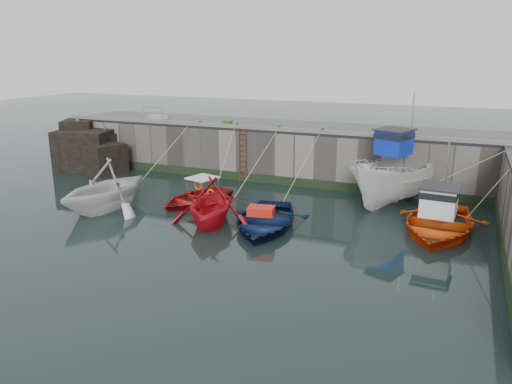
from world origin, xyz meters
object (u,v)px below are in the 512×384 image
at_px(fish_crate, 227,123).
at_px(bollard_b, 237,125).
at_px(bollard_c, 279,128).
at_px(bollard_a, 200,123).
at_px(boat_near_white, 107,209).
at_px(boat_near_blue, 196,202).
at_px(ladder, 242,155).
at_px(bollard_d, 323,131).
at_px(boat_near_navy, 264,227).
at_px(bollard_e, 381,134).
at_px(boat_near_blacktrim, 212,222).
at_px(boat_far_orange, 438,222).
at_px(boat_far_white, 396,179).

distance_m(fish_crate, bollard_b, 1.43).
height_order(bollard_b, bollard_c, same).
xyz_separation_m(fish_crate, bollard_a, (-1.41, -0.92, -0.00)).
relative_size(boat_near_white, boat_near_blue, 1.19).
xyz_separation_m(ladder, boat_near_blue, (-0.39, -5.03, -1.59)).
distance_m(ladder, bollard_d, 5.11).
distance_m(boat_near_blue, boat_near_navy, 5.15).
height_order(fish_crate, bollard_a, fish_crate).
distance_m(bollard_b, bollard_c, 2.70).
bearing_deg(boat_near_navy, bollard_e, 52.76).
bearing_deg(bollard_a, boat_near_blacktrim, -58.54).
height_order(boat_near_white, bollard_d, bollard_d).
bearing_deg(bollard_e, ladder, -177.60).
bearing_deg(bollard_a, boat_far_orange, -19.27).
bearing_deg(bollard_a, boat_far_white, -5.97).
height_order(bollard_c, bollard_d, same).
bearing_deg(bollard_e, boat_near_blacktrim, -128.20).
height_order(ladder, bollard_e, bollard_e).
relative_size(boat_near_navy, boat_far_orange, 0.86).
height_order(boat_near_white, boat_near_blue, boat_near_white).
height_order(boat_near_blacktrim, fish_crate, fish_crate).
relative_size(bollard_a, bollard_e, 1.00).
xyz_separation_m(boat_far_white, fish_crate, (-10.74, 2.19, 2.06)).
distance_m(bollard_d, bollard_e, 3.20).
distance_m(boat_near_blacktrim, bollard_a, 9.79).
bearing_deg(bollard_b, ladder, -33.86).
bearing_deg(bollard_b, fish_crate, 139.79).
relative_size(boat_near_navy, fish_crate, 10.04).
bearing_deg(bollard_d, bollard_c, 180.00).
bearing_deg(boat_near_blacktrim, bollard_c, 70.62).
relative_size(boat_far_orange, bollard_e, 22.62).
bearing_deg(bollard_a, boat_near_blue, -64.03).
bearing_deg(boat_near_blue, bollard_e, 48.02).
relative_size(boat_near_blacktrim, bollard_e, 16.28).
relative_size(bollard_a, bollard_b, 1.00).
distance_m(ladder, boat_near_navy, 8.51).
xyz_separation_m(boat_near_white, boat_far_orange, (15.48, 3.02, 0.40)).
height_order(bollard_a, bollard_d, same).
height_order(boat_near_blacktrim, boat_near_navy, boat_near_blacktrim).
bearing_deg(boat_near_white, boat_near_blue, 44.28).
relative_size(fish_crate, bollard_e, 1.93).
relative_size(boat_near_white, bollard_c, 19.11).
xyz_separation_m(boat_far_orange, fish_crate, (-13.09, 5.99, 2.90)).
bearing_deg(boat_far_orange, boat_near_blue, -174.58).
bearing_deg(ladder, boat_near_blacktrim, -76.47).
distance_m(boat_near_navy, boat_far_orange, 7.61).
height_order(fish_crate, bollard_b, fish_crate).
bearing_deg(boat_near_navy, bollard_d, 75.19).
xyz_separation_m(boat_near_blue, bollard_a, (-2.61, 5.36, 3.30)).
height_order(boat_far_white, bollard_c, boat_far_white).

